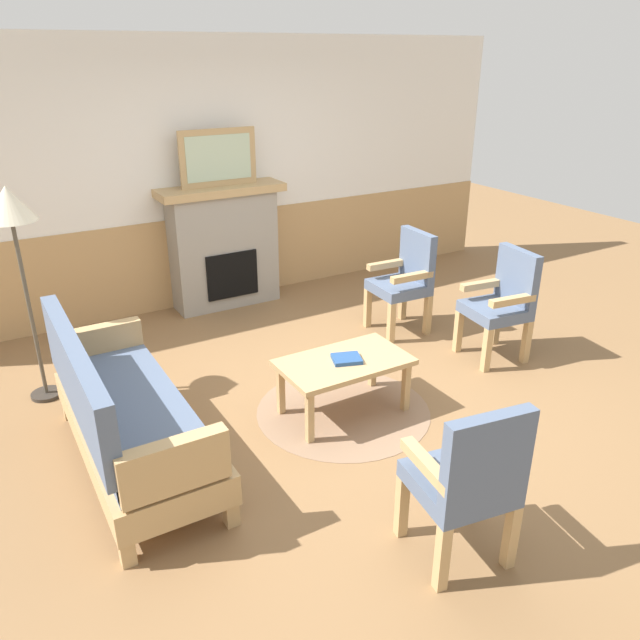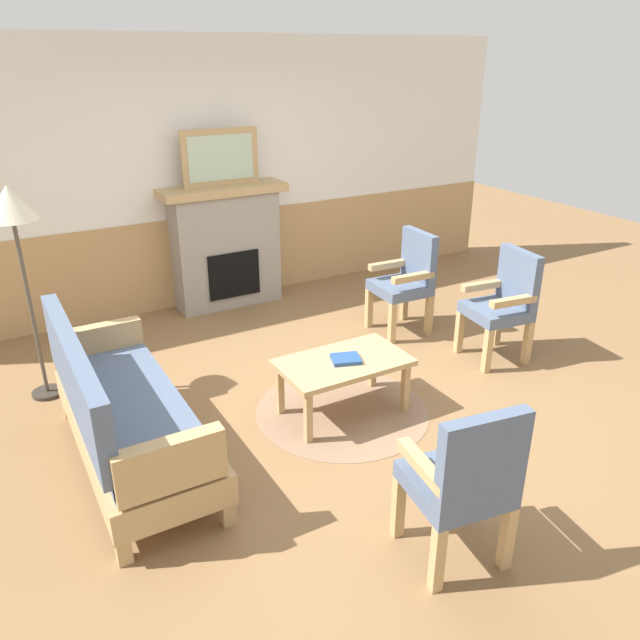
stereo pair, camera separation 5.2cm
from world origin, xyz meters
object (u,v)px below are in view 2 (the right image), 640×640
object	(u,v)px
framed_picture	(220,157)
book_on_table	(346,359)
armchair_near_fireplace	(407,278)
floor_lamp_by_couch	(12,217)
couch	(125,414)
coffee_table	(343,367)
armchair_by_window_left	(504,301)
armchair_front_left	(464,478)
fireplace	(226,245)

from	to	relation	value
framed_picture	book_on_table	xyz separation A→B (m)	(-0.08, -2.53, -1.10)
armchair_near_fireplace	floor_lamp_by_couch	world-z (taller)	floor_lamp_by_couch
couch	book_on_table	world-z (taller)	couch
coffee_table	floor_lamp_by_couch	distance (m)	2.61
armchair_by_window_left	armchair_front_left	bearing A→B (deg)	-139.35
coffee_table	floor_lamp_by_couch	xyz separation A→B (m)	(-1.92, 1.40, 1.06)
framed_picture	book_on_table	world-z (taller)	framed_picture
armchair_by_window_left	floor_lamp_by_couch	distance (m)	3.96
fireplace	couch	bearing A→B (deg)	-125.03
book_on_table	floor_lamp_by_couch	distance (m)	2.60
armchair_by_window_left	framed_picture	bearing A→B (deg)	123.89
couch	coffee_table	size ratio (longest dim) A/B	1.88
framed_picture	coffee_table	world-z (taller)	framed_picture
coffee_table	book_on_table	world-z (taller)	book_on_table
fireplace	couch	size ratio (longest dim) A/B	0.72
coffee_table	armchair_by_window_left	size ratio (longest dim) A/B	0.98
armchair_near_fireplace	armchair_by_window_left	world-z (taller)	same
armchair_by_window_left	armchair_front_left	xyz separation A→B (m)	(-1.97, -1.69, 0.00)
framed_picture	fireplace	bearing A→B (deg)	-90.00
framed_picture	armchair_front_left	distance (m)	4.23
book_on_table	armchair_near_fireplace	world-z (taller)	armchair_near_fireplace
book_on_table	armchair_front_left	world-z (taller)	armchair_front_left
couch	armchair_near_fireplace	world-z (taller)	same
armchair_front_left	armchair_by_window_left	bearing A→B (deg)	40.65
coffee_table	armchair_by_window_left	distance (m)	1.72
armchair_by_window_left	coffee_table	bearing A→B (deg)	-176.56
book_on_table	armchair_near_fireplace	distance (m)	1.67
fireplace	couch	xyz separation A→B (m)	(-1.67, -2.38, -0.26)
book_on_table	framed_picture	bearing A→B (deg)	88.12
floor_lamp_by_couch	armchair_near_fireplace	bearing A→B (deg)	-6.95
couch	armchair_front_left	size ratio (longest dim) A/B	1.84
coffee_table	floor_lamp_by_couch	bearing A→B (deg)	144.01
armchair_near_fireplace	framed_picture	bearing A→B (deg)	129.43
armchair_by_window_left	floor_lamp_by_couch	size ratio (longest dim) A/B	0.58
book_on_table	coffee_table	bearing A→B (deg)	116.63
couch	armchair_front_left	distance (m)	2.17
coffee_table	armchair_front_left	xyz separation A→B (m)	(-0.26, -1.59, 0.15)
coffee_table	armchair_front_left	world-z (taller)	armchair_front_left
fireplace	floor_lamp_by_couch	size ratio (longest dim) A/B	0.77
book_on_table	floor_lamp_by_couch	xyz separation A→B (m)	(-1.93, 1.42, 1.00)
book_on_table	floor_lamp_by_couch	size ratio (longest dim) A/B	0.12
armchair_by_window_left	armchair_near_fireplace	bearing A→B (deg)	112.74
book_on_table	armchair_by_window_left	size ratio (longest dim) A/B	0.21
fireplace	armchair_near_fireplace	distance (m)	1.95
coffee_table	book_on_table	bearing A→B (deg)	-63.37
framed_picture	armchair_near_fireplace	bearing A→B (deg)	-50.57
armchair_near_fireplace	floor_lamp_by_couch	distance (m)	3.40
framed_picture	armchair_by_window_left	bearing A→B (deg)	-56.11
fireplace	armchair_by_window_left	bearing A→B (deg)	-56.10
couch	floor_lamp_by_couch	bearing A→B (deg)	105.48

